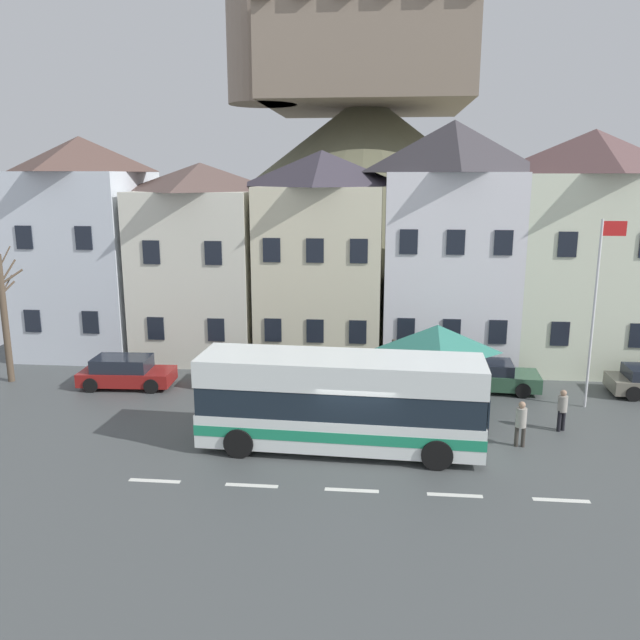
# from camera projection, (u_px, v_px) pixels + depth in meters

# --- Properties ---
(ground_plane) EXTENTS (40.00, 60.00, 0.07)m
(ground_plane) POSITION_uv_depth(u_px,v_px,m) (355.00, 458.00, 20.93)
(ground_plane) COLOR #484C4D
(townhouse_00) EXTENTS (5.85, 6.58, 11.03)m
(townhouse_00) POSITION_uv_depth(u_px,v_px,m) (87.00, 246.00, 33.02)
(townhouse_00) COLOR silver
(townhouse_00) RESTS_ON ground_plane
(townhouse_01) EXTENTS (5.86, 6.93, 9.73)m
(townhouse_01) POSITION_uv_depth(u_px,v_px,m) (204.00, 260.00, 32.74)
(townhouse_01) COLOR silver
(townhouse_01) RESTS_ON ground_plane
(townhouse_02) EXTENTS (5.93, 6.18, 10.29)m
(townhouse_02) POSITION_uv_depth(u_px,v_px,m) (322.00, 256.00, 31.72)
(townhouse_02) COLOR beige
(townhouse_02) RESTS_ON ground_plane
(townhouse_03) EXTENTS (6.16, 5.09, 11.60)m
(townhouse_03) POSITION_uv_depth(u_px,v_px,m) (450.00, 246.00, 30.44)
(townhouse_03) COLOR white
(townhouse_03) RESTS_ON ground_plane
(townhouse_04) EXTENTS (6.75, 6.05, 11.18)m
(townhouse_04) POSITION_uv_depth(u_px,v_px,m) (585.00, 251.00, 30.33)
(townhouse_04) COLOR silver
(townhouse_04) RESTS_ON ground_plane
(hilltop_castle) EXTENTS (40.06, 40.06, 20.93)m
(hilltop_castle) POSITION_uv_depth(u_px,v_px,m) (365.00, 191.00, 47.22)
(hilltop_castle) COLOR #626249
(hilltop_castle) RESTS_ON ground_plane
(transit_bus) EXTENTS (9.58, 2.94, 3.23)m
(transit_bus) POSITION_uv_depth(u_px,v_px,m) (340.00, 403.00, 21.28)
(transit_bus) COLOR white
(transit_bus) RESTS_ON ground_plane
(bus_shelter) EXTENTS (3.60, 3.60, 3.45)m
(bus_shelter) POSITION_uv_depth(u_px,v_px,m) (437.00, 339.00, 24.60)
(bus_shelter) COLOR #473D33
(bus_shelter) RESTS_ON ground_plane
(parked_car_00) EXTENTS (4.66, 2.09, 1.27)m
(parked_car_00) POSITION_uv_depth(u_px,v_px,m) (483.00, 376.00, 27.46)
(parked_car_00) COLOR #2F543B
(parked_car_00) RESTS_ON ground_plane
(parked_car_01) EXTENTS (4.07, 2.02, 1.35)m
(parked_car_01) POSITION_uv_depth(u_px,v_px,m) (126.00, 372.00, 27.85)
(parked_car_01) COLOR maroon
(parked_car_01) RESTS_ON ground_plane
(parked_car_02) EXTENTS (4.37, 1.93, 1.35)m
(parked_car_02) POSITION_uv_depth(u_px,v_px,m) (248.00, 371.00, 27.99)
(parked_car_02) COLOR black
(parked_car_02) RESTS_ON ground_plane
(pedestrian_00) EXTENTS (0.34, 0.34, 1.56)m
(pedestrian_00) POSITION_uv_depth(u_px,v_px,m) (562.00, 408.00, 22.92)
(pedestrian_00) COLOR black
(pedestrian_00) RESTS_ON ground_plane
(pedestrian_01) EXTENTS (0.36, 0.36, 1.62)m
(pedestrian_01) POSITION_uv_depth(u_px,v_px,m) (521.00, 420.00, 21.56)
(pedestrian_01) COLOR #38332D
(pedestrian_01) RESTS_ON ground_plane
(pedestrian_02) EXTENTS (0.31, 0.29, 1.58)m
(pedestrian_02) POSITION_uv_depth(u_px,v_px,m) (486.00, 411.00, 22.56)
(pedestrian_02) COLOR black
(pedestrian_02) RESTS_ON ground_plane
(public_bench) EXTENTS (1.69, 0.48, 0.87)m
(public_bench) POSITION_uv_depth(u_px,v_px,m) (428.00, 379.00, 27.45)
(public_bench) COLOR #473828
(public_bench) RESTS_ON ground_plane
(flagpole) EXTENTS (0.95, 0.10, 7.48)m
(flagpole) POSITION_uv_depth(u_px,v_px,m) (597.00, 302.00, 24.55)
(flagpole) COLOR silver
(flagpole) RESTS_ON ground_plane
(bare_tree_00) EXTENTS (0.88, 1.15, 6.08)m
(bare_tree_00) POSITION_uv_depth(u_px,v_px,m) (5.00, 316.00, 28.09)
(bare_tree_00) COLOR brown
(bare_tree_00) RESTS_ON ground_plane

